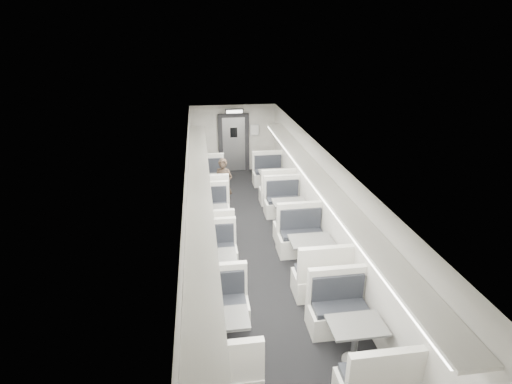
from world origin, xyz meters
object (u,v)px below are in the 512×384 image
object	(u,v)px
booth_left_d	(223,335)
passenger	(223,184)
booth_left_c	(217,269)
booth_left_b	(212,221)
booth_right_c	(311,255)
booth_right_b	(289,214)
booth_right_a	(272,182)
vestibule_door	(234,143)
booth_left_a	(209,188)
booth_right_d	(355,343)
exit_sign	(234,111)

from	to	relation	value
booth_left_d	passenger	size ratio (longest dim) A/B	1.36
booth_left_d	booth_left_c	bearing A→B (deg)	90.00
booth_left_b	booth_left_c	xyz separation A→B (m)	(0.00, -2.21, -0.01)
booth_right_c	passenger	size ratio (longest dim) A/B	1.47
passenger	booth_left_d	bearing A→B (deg)	-71.73
booth_left_b	booth_right_b	bearing A→B (deg)	2.70
booth_right_b	booth_right_a	bearing A→B (deg)	90.00
booth_left_b	vestibule_door	xyz separation A→B (m)	(1.00, 4.77, 0.68)
booth_left_a	booth_right_b	bearing A→B (deg)	-46.37
booth_right_d	booth_left_c	bearing A→B (deg)	130.21
booth_left_c	vestibule_door	size ratio (longest dim) A/B	0.93
booth_left_a	passenger	size ratio (longest dim) A/B	1.45
booth_right_b	booth_left_d	bearing A→B (deg)	-115.37
booth_left_d	passenger	xyz separation A→B (m)	(0.40, 5.64, 0.38)
booth_left_d	exit_sign	size ratio (longest dim) A/B	3.28
booth_left_b	booth_left_c	bearing A→B (deg)	-90.00
booth_left_d	exit_sign	bearing A→B (deg)	83.22
booth_right_a	exit_sign	size ratio (longest dim) A/B	3.33
passenger	booth_right_a	bearing A→B (deg)	53.30
booth_right_b	vestibule_door	xyz separation A→B (m)	(-1.00, 4.68, 0.67)
booth_left_d	passenger	distance (m)	5.67
booth_right_b	vestibule_door	world-z (taller)	vestibule_door
booth_right_b	booth_right_c	xyz separation A→B (m)	(0.00, -2.12, 0.02)
booth_right_b	exit_sign	size ratio (longest dim) A/B	3.32
booth_left_b	booth_right_a	size ratio (longest dim) A/B	0.97
passenger	booth_right_c	bearing A→B (deg)	-43.35
exit_sign	vestibule_door	bearing A→B (deg)	90.00
vestibule_door	exit_sign	world-z (taller)	exit_sign
booth_left_b	booth_right_c	size ratio (longest dim) A/B	0.91
booth_left_c	booth_left_d	bearing A→B (deg)	-90.00
booth_right_b	vestibule_door	bearing A→B (deg)	102.06
booth_right_b	booth_right_c	size ratio (longest dim) A/B	0.94
booth_right_c	exit_sign	xyz separation A→B (m)	(-1.00, 6.31, 1.89)
vestibule_door	booth_right_d	bearing A→B (deg)	-83.90
booth_left_b	booth_left_d	size ratio (longest dim) A/B	0.98
passenger	exit_sign	bearing A→B (deg)	100.10
booth_right_a	exit_sign	bearing A→B (deg)	118.93
booth_left_a	exit_sign	world-z (taller)	exit_sign
booth_right_a	booth_right_b	size ratio (longest dim) A/B	1.00
booth_left_d	booth_right_b	distance (m)	4.67
booth_left_a	booth_right_b	size ratio (longest dim) A/B	1.05
passenger	exit_sign	distance (m)	3.22
booth_left_a	booth_right_a	world-z (taller)	booth_left_a
booth_left_c	booth_right_d	size ratio (longest dim) A/B	0.94
booth_left_d	passenger	world-z (taller)	passenger
booth_left_c	booth_right_d	bearing A→B (deg)	-49.79
booth_left_d	exit_sign	xyz separation A→B (m)	(1.00, 8.41, 1.92)
booth_right_c	exit_sign	distance (m)	6.66
booth_left_a	booth_right_a	bearing A→B (deg)	8.12
booth_left_c	booth_left_b	bearing A→B (deg)	90.00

